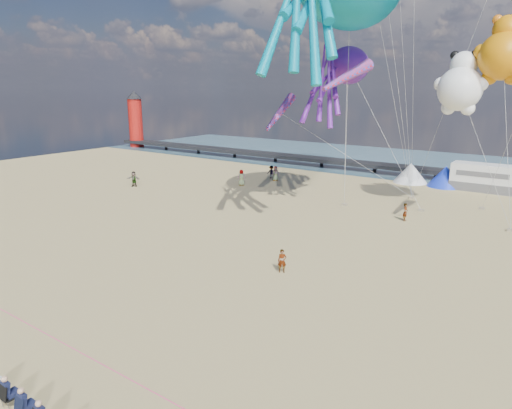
# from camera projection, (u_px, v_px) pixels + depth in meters

# --- Properties ---
(ground) EXTENTS (120.00, 120.00, 0.00)m
(ground) POSITION_uv_depth(u_px,v_px,m) (198.00, 321.00, 22.44)
(ground) COLOR tan
(ground) RESTS_ON ground
(water) EXTENTS (120.00, 120.00, 0.00)m
(water) POSITION_uv_depth(u_px,v_px,m) (456.00, 167.00, 65.89)
(water) COLOR #3D6274
(water) RESTS_ON ground
(pier) EXTENTS (60.00, 3.00, 0.50)m
(pier) POSITION_uv_depth(u_px,v_px,m) (254.00, 153.00, 72.63)
(pier) COLOR black
(pier) RESTS_ON ground
(lighthouse) EXTENTS (2.60, 2.60, 9.00)m
(lighthouse) POSITION_uv_depth(u_px,v_px,m) (136.00, 123.00, 87.43)
(lighthouse) COLOR #A5140F
(lighthouse) RESTS_ON ground
(motorhome_0) EXTENTS (6.60, 2.50, 3.00)m
(motorhome_0) POSITION_uv_depth(u_px,v_px,m) (484.00, 178.00, 50.31)
(motorhome_0) COLOR silver
(motorhome_0) RESTS_ON ground
(tent_white) EXTENTS (4.00, 4.00, 2.40)m
(tent_white) POSITION_uv_depth(u_px,v_px,m) (411.00, 173.00, 54.86)
(tent_white) COLOR white
(tent_white) RESTS_ON ground
(tent_blue) EXTENTS (4.00, 4.00, 2.40)m
(tent_blue) POSITION_uv_depth(u_px,v_px,m) (445.00, 176.00, 52.62)
(tent_blue) COLOR #1933CC
(tent_blue) RESTS_ON ground
(spectator_row) EXTENTS (6.10, 0.90, 1.30)m
(spectator_row) POSITION_uv_depth(u_px,v_px,m) (26.00, 403.00, 15.68)
(spectator_row) COLOR black
(spectator_row) RESTS_ON ground
(rope_line) EXTENTS (34.00, 0.03, 0.03)m
(rope_line) POSITION_uv_depth(u_px,v_px,m) (114.00, 371.00, 18.48)
(rope_line) COLOR #F2338C
(rope_line) RESTS_ON ground
(standing_person) EXTENTS (0.65, 0.59, 1.49)m
(standing_person) POSITION_uv_depth(u_px,v_px,m) (282.00, 261.00, 28.22)
(standing_person) COLOR tan
(standing_person) RESTS_ON ground
(beachgoer_0) EXTENTS (0.78, 0.75, 1.79)m
(beachgoer_0) POSITION_uv_depth(u_px,v_px,m) (275.00, 173.00, 56.05)
(beachgoer_0) COLOR #7F6659
(beachgoer_0) RESTS_ON ground
(beachgoer_2) EXTENTS (1.00, 1.00, 1.64)m
(beachgoer_2) POSITION_uv_depth(u_px,v_px,m) (271.00, 172.00, 57.40)
(beachgoer_2) COLOR #7F6659
(beachgoer_2) RESTS_ON ground
(beachgoer_4) EXTENTS (1.12, 0.78, 1.77)m
(beachgoer_4) POSITION_uv_depth(u_px,v_px,m) (134.00, 179.00, 52.70)
(beachgoer_4) COLOR #7F6659
(beachgoer_4) RESTS_ON ground
(beachgoer_5) EXTENTS (0.59, 1.48, 1.56)m
(beachgoer_5) POSITION_uv_depth(u_px,v_px,m) (405.00, 212.00, 39.13)
(beachgoer_5) COLOR #7F6659
(beachgoer_5) RESTS_ON ground
(beachgoer_6) EXTENTS (0.81, 0.79, 1.87)m
(beachgoer_6) POSITION_uv_depth(u_px,v_px,m) (242.00, 178.00, 53.30)
(beachgoer_6) COLOR #7F6659
(beachgoer_6) RESTS_ON ground
(sandbag_a) EXTENTS (0.50, 0.35, 0.22)m
(sandbag_a) POSITION_uv_depth(u_px,v_px,m) (344.00, 205.00, 44.27)
(sandbag_a) COLOR gray
(sandbag_a) RESTS_ON ground
(sandbag_b) EXTENTS (0.50, 0.35, 0.22)m
(sandbag_b) POSITION_uv_depth(u_px,v_px,m) (421.00, 210.00, 42.20)
(sandbag_b) COLOR gray
(sandbag_b) RESTS_ON ground
(sandbag_c) EXTENTS (0.50, 0.35, 0.22)m
(sandbag_c) POSITION_uv_depth(u_px,v_px,m) (511.00, 230.00, 36.35)
(sandbag_c) COLOR gray
(sandbag_c) RESTS_ON ground
(sandbag_d) EXTENTS (0.50, 0.35, 0.22)m
(sandbag_d) POSITION_uv_depth(u_px,v_px,m) (482.00, 208.00, 42.89)
(sandbag_d) COLOR gray
(sandbag_d) RESTS_ON ground
(sandbag_e) EXTENTS (0.50, 0.35, 0.22)m
(sandbag_e) POSITION_uv_depth(u_px,v_px,m) (412.00, 197.00, 47.22)
(sandbag_e) COLOR gray
(sandbag_e) RESTS_ON ground
(kite_octopus_purple) EXTENTS (5.73, 9.13, 9.68)m
(kite_octopus_purple) POSITION_uv_depth(u_px,v_px,m) (349.00, 65.00, 43.45)
(kite_octopus_purple) COLOR #621B97
(kite_panda) EXTENTS (4.75, 4.50, 6.33)m
(kite_panda) POSITION_uv_depth(u_px,v_px,m) (460.00, 89.00, 38.70)
(kite_panda) COLOR white
(kite_teddy_orange) EXTENTS (5.23, 5.00, 6.53)m
(kite_teddy_orange) POSITION_uv_depth(u_px,v_px,m) (503.00, 56.00, 36.64)
(kite_teddy_orange) COLOR orange
(windsock_left) EXTENTS (2.64, 6.22, 6.14)m
(windsock_left) POSITION_uv_depth(u_px,v_px,m) (347.00, 77.00, 38.68)
(windsock_left) COLOR red
(windsock_right) EXTENTS (1.50, 5.66, 5.59)m
(windsock_right) POSITION_uv_depth(u_px,v_px,m) (280.00, 113.00, 41.54)
(windsock_right) COLOR red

